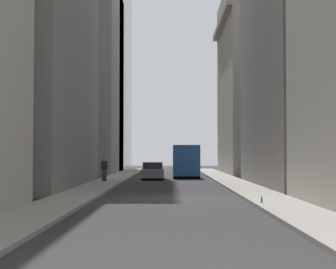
{
  "coord_description": "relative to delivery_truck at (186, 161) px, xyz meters",
  "views": [
    {
      "loc": [
        -24.99,
        -0.05,
        2.11
      ],
      "look_at": [
        16.79,
        0.15,
        3.64
      ],
      "focal_mm": 56.42,
      "sensor_mm": 36.0,
      "label": 1
    }
  ],
  "objects": [
    {
      "name": "ground_plane",
      "position": [
        -21.85,
        1.4,
        -1.46
      ],
      "size": [
        135.0,
        135.0,
        0.0
      ],
      "primitive_type": "plane",
      "color": "#302D30"
    },
    {
      "name": "building_right_far",
      "position": [
        9.85,
        12.0,
        8.67
      ],
      "size": [
        13.2,
        10.0,
        20.27
      ],
      "color": "gray",
      "rests_on": "ground_plane"
    },
    {
      "name": "discarded_bottle",
      "position": [
        -25.57,
        -2.31,
        -1.21
      ],
      "size": [
        0.07,
        0.07,
        0.27
      ],
      "color": "#236033",
      "rests_on": "sidewalk_left"
    },
    {
      "name": "hatchback_grey",
      "position": [
        -3.39,
        2.8,
        -0.8
      ],
      "size": [
        4.3,
        1.78,
        1.42
      ],
      "color": "slate",
      "rests_on": "ground_plane"
    },
    {
      "name": "pedestrian",
      "position": [
        -9.17,
        6.08,
        -0.39
      ],
      "size": [
        0.26,
        0.44,
        1.71
      ],
      "color": "#33333D",
      "rests_on": "sidewalk_right"
    },
    {
      "name": "delivery_truck",
      "position": [
        0.0,
        0.0,
        0.0
      ],
      "size": [
        6.46,
        2.25,
        2.84
      ],
      "color": "#285699",
      "rests_on": "ground_plane"
    },
    {
      "name": "sidewalk_right",
      "position": [
        -21.85,
        5.9,
        -1.39
      ],
      "size": [
        90.0,
        2.2,
        0.14
      ],
      "primitive_type": "cube",
      "color": "gray",
      "rests_on": "ground_plane"
    },
    {
      "name": "building_left_far",
      "position": [
        7.6,
        -9.19,
        7.99
      ],
      "size": [
        15.42,
        10.5,
        18.87
      ],
      "color": "#A8A091",
      "rests_on": "ground_plane"
    },
    {
      "name": "sidewalk_left",
      "position": [
        -21.85,
        -3.1,
        -1.39
      ],
      "size": [
        90.0,
        2.2,
        0.14
      ],
      "primitive_type": "cube",
      "color": "gray",
      "rests_on": "ground_plane"
    }
  ]
}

